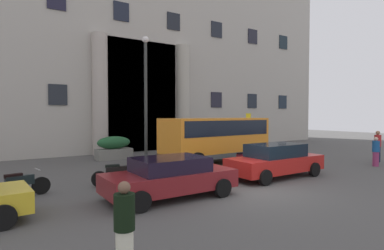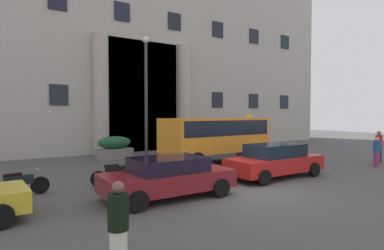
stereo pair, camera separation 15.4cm
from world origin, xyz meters
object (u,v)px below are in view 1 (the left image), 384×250
hedge_planter_entrance_left (251,140)px  motorcycle_near_kerb (245,160)px  hedge_planter_west (114,148)px  pedestrian_man_red_shirt (124,229)px  pedestrian_child_trailing (376,152)px  lamppost_plaza_centre (146,88)px  parked_sedan_second (275,160)px  pedestrian_man_crossing (378,146)px  scooter_by_planter (18,184)px  orange_minibus (216,136)px  bus_stop_sign (248,129)px  motorcycle_far_end (116,174)px  parked_coupe_end (170,176)px

hedge_planter_entrance_left → motorcycle_near_kerb: hedge_planter_entrance_left is taller
hedge_planter_west → pedestrian_man_red_shirt: bearing=-108.4°
pedestrian_child_trailing → lamppost_plaza_centre: lamppost_plaza_centre is taller
parked_sedan_second → lamppost_plaza_centre: 8.88m
pedestrian_man_crossing → pedestrian_man_red_shirt: (-16.89, -4.01, -0.09)m
hedge_planter_west → scooter_by_planter: hedge_planter_west is taller
orange_minibus → bus_stop_sign: bearing=21.3°
hedge_planter_entrance_left → pedestrian_man_crossing: bearing=-87.2°
pedestrian_man_red_shirt → pedestrian_man_crossing: bearing=-165.5°
motorcycle_near_kerb → scooter_by_planter: bearing=-165.9°
motorcycle_far_end → motorcycle_near_kerb: (6.74, 0.02, 0.00)m
hedge_planter_west → parked_coupe_end: (-1.37, -9.50, 0.01)m
pedestrian_man_crossing → parked_coupe_end: bearing=16.3°
parked_sedan_second → motorcycle_far_end: size_ratio=2.39×
orange_minibus → pedestrian_man_crossing: 9.46m
bus_stop_sign → hedge_planter_entrance_left: (3.26, 3.02, -1.11)m
orange_minibus → parked_coupe_end: 7.46m
orange_minibus → motorcycle_near_kerb: (0.18, -2.15, -1.08)m
bus_stop_sign → motorcycle_far_end: size_ratio=1.47×
parked_coupe_end → pedestrian_man_crossing: bearing=0.2°
hedge_planter_west → scooter_by_planter: bearing=-129.3°
bus_stop_sign → scooter_by_planter: bus_stop_sign is taller
pedestrian_child_trailing → pedestrian_man_crossing: bearing=2.8°
bus_stop_sign → pedestrian_man_red_shirt: bearing=-140.6°
motorcycle_near_kerb → pedestrian_child_trailing: bearing=-13.5°
hedge_planter_entrance_left → scooter_by_planter: size_ratio=1.03×
bus_stop_sign → motorcycle_far_end: 11.81m
orange_minibus → motorcycle_far_end: 6.99m
bus_stop_sign → hedge_planter_entrance_left: bearing=42.8°
scooter_by_planter → pedestrian_man_red_shirt: size_ratio=1.17×
bus_stop_sign → scooter_by_planter: (-14.28, -4.19, -1.28)m
hedge_planter_west → pedestrian_child_trailing: pedestrian_child_trailing is taller
scooter_by_planter → motorcycle_near_kerb: same height
bus_stop_sign → lamppost_plaza_centre: lamppost_plaza_centre is taller
motorcycle_far_end → pedestrian_man_crossing: pedestrian_man_crossing is taller
bus_stop_sign → pedestrian_man_red_shirt: 17.04m
orange_minibus → scooter_by_planter: size_ratio=3.36×
hedge_planter_entrance_left → pedestrian_child_trailing: pedestrian_child_trailing is taller
lamppost_plaza_centre → parked_sedan_second: bearing=-71.0°
motorcycle_near_kerb → pedestrian_man_crossing: 8.40m
motorcycle_far_end → lamppost_plaza_centre: lamppost_plaza_centre is taller
scooter_by_planter → pedestrian_child_trailing: pedestrian_child_trailing is taller
motorcycle_far_end → pedestrian_child_trailing: bearing=-2.9°
scooter_by_planter → pedestrian_man_crossing: size_ratio=1.06×
bus_stop_sign → pedestrian_man_red_shirt: (-13.15, -10.80, -0.92)m
parked_sedan_second → parked_coupe_end: size_ratio=1.06×
hedge_planter_west → parked_sedan_second: bearing=-65.9°
motorcycle_far_end → lamppost_plaza_centre: 7.60m
parked_sedan_second → motorcycle_near_kerb: bearing=81.2°
scooter_by_planter → orange_minibus: bearing=1.9°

